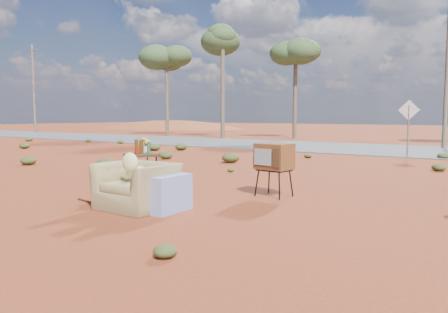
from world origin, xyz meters
The scene contains 14 objects.
ground centered at (0.00, 0.00, 0.00)m, with size 140.00×140.00×0.00m, color maroon.
highway centered at (0.00, 15.00, 0.02)m, with size 140.00×7.00×0.04m, color #565659.
dirt_mound centered at (-30.00, 34.00, 0.00)m, with size 26.00×18.00×2.00m, color #974524.
armchair centered at (-0.16, -0.47, 0.50)m, with size 1.43×0.91×1.06m.
tv_unit centered at (1.13, 1.85, 0.78)m, with size 0.71×0.60×1.05m.
side_table centered at (-1.29, 0.65, 0.84)m, with size 0.74×0.74×1.13m.
rusty_bar centered at (-1.11, -0.69, 0.02)m, with size 0.04×0.04×1.36m, color #482713.
road_sign centered at (1.50, 12.00, 1.50)m, with size 0.78×0.06×2.19m.
eucalyptus_far_left centered at (-18.00, 20.00, 5.94)m, with size 3.20×3.20×7.10m.
eucalyptus_left centered at (-12.00, 19.00, 6.92)m, with size 3.20×3.20×8.10m.
eucalyptus_near_left centered at (-8.00, 22.00, 5.45)m, with size 3.20×3.20×6.60m.
utility_pole_west centered at (-32.00, 17.50, 4.15)m, with size 1.40×0.20×8.00m.
utility_pole_center centered at (2.00, 17.50, 4.15)m, with size 1.40×0.20×8.00m.
scrub_patch centered at (-0.82, 4.41, 0.14)m, with size 17.49×8.07×0.33m.
Camera 1 is at (5.17, -5.75, 1.61)m, focal length 35.00 mm.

